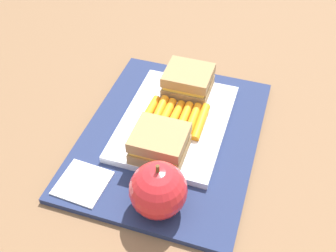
{
  "coord_description": "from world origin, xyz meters",
  "views": [
    {
      "loc": [
        0.45,
        0.14,
        0.5
      ],
      "look_at": [
        0.01,
        0.0,
        0.04
      ],
      "focal_mm": 44.19,
      "sensor_mm": 36.0,
      "label": 1
    }
  ],
  "objects_px": {
    "sandwich_half_right": "(160,143)",
    "apple": "(158,190)",
    "paper_napkin": "(83,183)",
    "carrot_sticks_bundle": "(175,117)",
    "sandwich_half_left": "(188,81)",
    "food_tray": "(175,122)"
  },
  "relations": [
    {
      "from": "sandwich_half_right",
      "to": "apple",
      "type": "relative_size",
      "value": 0.89
    },
    {
      "from": "paper_napkin",
      "to": "carrot_sticks_bundle",
      "type": "bearing_deg",
      "value": 149.82
    },
    {
      "from": "sandwich_half_left",
      "to": "apple",
      "type": "height_order",
      "value": "apple"
    },
    {
      "from": "sandwich_half_left",
      "to": "paper_napkin",
      "type": "bearing_deg",
      "value": -21.22
    },
    {
      "from": "food_tray",
      "to": "sandwich_half_right",
      "type": "relative_size",
      "value": 2.88
    },
    {
      "from": "food_tray",
      "to": "sandwich_half_left",
      "type": "bearing_deg",
      "value": 180.0
    },
    {
      "from": "sandwich_half_right",
      "to": "paper_napkin",
      "type": "xyz_separation_m",
      "value": [
        0.08,
        -0.09,
        -0.03
      ]
    },
    {
      "from": "food_tray",
      "to": "carrot_sticks_bundle",
      "type": "bearing_deg",
      "value": 8.03
    },
    {
      "from": "sandwich_half_right",
      "to": "paper_napkin",
      "type": "bearing_deg",
      "value": -48.42
    },
    {
      "from": "food_tray",
      "to": "paper_napkin",
      "type": "height_order",
      "value": "food_tray"
    },
    {
      "from": "carrot_sticks_bundle",
      "to": "apple",
      "type": "bearing_deg",
      "value": 9.39
    },
    {
      "from": "sandwich_half_right",
      "to": "paper_napkin",
      "type": "distance_m",
      "value": 0.13
    },
    {
      "from": "apple",
      "to": "paper_napkin",
      "type": "bearing_deg",
      "value": -92.02
    },
    {
      "from": "carrot_sticks_bundle",
      "to": "paper_napkin",
      "type": "xyz_separation_m",
      "value": [
        0.16,
        -0.09,
        -0.02
      ]
    },
    {
      "from": "paper_napkin",
      "to": "food_tray",
      "type": "bearing_deg",
      "value": 149.99
    },
    {
      "from": "carrot_sticks_bundle",
      "to": "paper_napkin",
      "type": "height_order",
      "value": "carrot_sticks_bundle"
    },
    {
      "from": "food_tray",
      "to": "carrot_sticks_bundle",
      "type": "distance_m",
      "value": 0.01
    },
    {
      "from": "sandwich_half_right",
      "to": "carrot_sticks_bundle",
      "type": "bearing_deg",
      "value": 179.91
    },
    {
      "from": "apple",
      "to": "paper_napkin",
      "type": "xyz_separation_m",
      "value": [
        -0.0,
        -0.12,
        -0.04
      ]
    },
    {
      "from": "food_tray",
      "to": "paper_napkin",
      "type": "relative_size",
      "value": 3.29
    },
    {
      "from": "food_tray",
      "to": "apple",
      "type": "xyz_separation_m",
      "value": [
        0.16,
        0.03,
        0.03
      ]
    },
    {
      "from": "sandwich_half_left",
      "to": "sandwich_half_right",
      "type": "bearing_deg",
      "value": 0.0
    }
  ]
}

